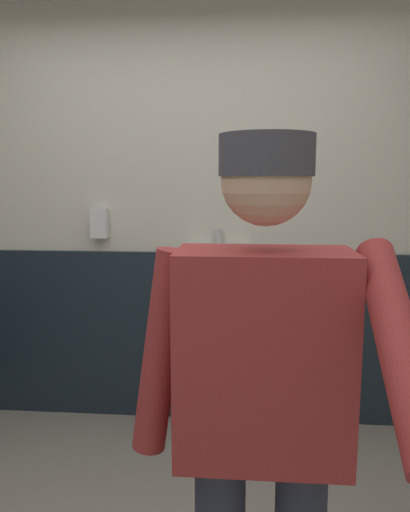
% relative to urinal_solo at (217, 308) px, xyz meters
% --- Properties ---
extents(wall_back, '(4.60, 0.12, 2.59)m').
position_rel_urinal_solo_xyz_m(wall_back, '(-0.19, 0.22, 0.52)').
color(wall_back, beige).
rests_on(wall_back, ground_plane).
extents(wainscot_band_back, '(4.00, 0.03, 1.09)m').
position_rel_urinal_solo_xyz_m(wainscot_band_back, '(-0.19, 0.14, -0.23)').
color(wainscot_band_back, '#19232D').
rests_on(wainscot_band_back, ground_plane).
extents(urinal_solo, '(0.40, 0.34, 1.24)m').
position_rel_urinal_solo_xyz_m(urinal_solo, '(0.00, 0.00, 0.00)').
color(urinal_solo, white).
rests_on(urinal_solo, ground_plane).
extents(person, '(0.67, 0.60, 1.64)m').
position_rel_urinal_solo_xyz_m(person, '(0.22, -1.63, 0.20)').
color(person, '#2D3342').
rests_on(person, ground_plane).
extents(soap_dispenser, '(0.10, 0.07, 0.18)m').
position_rel_urinal_solo_xyz_m(soap_dispenser, '(-0.74, 0.12, 0.49)').
color(soap_dispenser, silver).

